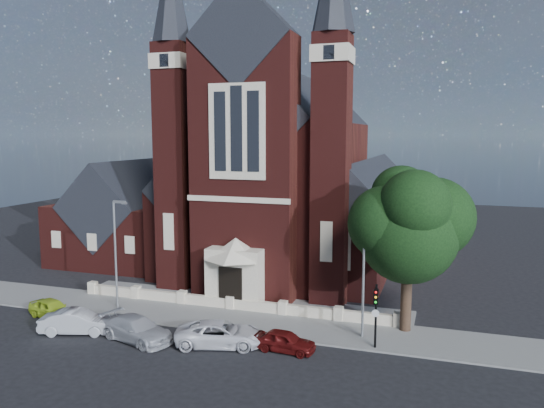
{
  "coord_description": "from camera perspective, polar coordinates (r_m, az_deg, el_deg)",
  "views": [
    {
      "loc": [
        14.61,
        -28.28,
        12.76
      ],
      "look_at": [
        1.37,
        12.0,
        7.22
      ],
      "focal_mm": 35.0,
      "sensor_mm": 36.0,
      "label": 1
    }
  ],
  "objects": [
    {
      "name": "car_lime_van",
      "position": [
        40.8,
        -22.58,
        -10.37
      ],
      "size": [
        4.27,
        2.71,
        1.36
      ],
      "primitive_type": "imported",
      "rotation": [
        0.0,
        0.0,
        1.27
      ],
      "color": "#B8D72B",
      "rests_on": "ground"
    },
    {
      "name": "pavement_strip",
      "position": [
        38.09,
        -5.62,
        -12.17
      ],
      "size": [
        60.0,
        5.0,
        0.12
      ],
      "primitive_type": "cube",
      "color": "slate",
      "rests_on": "ground"
    },
    {
      "name": "forecourt_wall",
      "position": [
        39.82,
        -4.44,
        -11.27
      ],
      "size": [
        24.0,
        0.4,
        0.9
      ],
      "primitive_type": "cube",
      "color": "#BFB298",
      "rests_on": "ground"
    },
    {
      "name": "church",
      "position": [
        53.46,
        2.26,
        2.53
      ],
      "size": [
        20.01,
        34.9,
        29.2
      ],
      "color": "#451512",
      "rests_on": "ground"
    },
    {
      "name": "traffic_signal",
      "position": [
        32.55,
        11.11,
        -10.92
      ],
      "size": [
        0.28,
        0.42,
        4.0
      ],
      "color": "black",
      "rests_on": "ground"
    },
    {
      "name": "ground",
      "position": [
        47.43,
        -0.45,
        -8.17
      ],
      "size": [
        120.0,
        120.0,
        0.0
      ],
      "primitive_type": "plane",
      "color": "black",
      "rests_on": "ground"
    },
    {
      "name": "car_white_suv",
      "position": [
        33.31,
        -5.61,
        -13.73
      ],
      "size": [
        5.85,
        3.82,
        1.5
      ],
      "primitive_type": "imported",
      "rotation": [
        0.0,
        0.0,
        1.84
      ],
      "color": "white",
      "rests_on": "ground"
    },
    {
      "name": "car_dark_red",
      "position": [
        32.43,
        1.38,
        -14.51
      ],
      "size": [
        3.83,
        1.79,
        1.27
      ],
      "primitive_type": "imported",
      "rotation": [
        0.0,
        0.0,
        1.49
      ],
      "color": "#550F0E",
      "rests_on": "ground"
    },
    {
      "name": "forecourt_paving",
      "position": [
        41.58,
        -3.36,
        -10.44
      ],
      "size": [
        26.0,
        3.0,
        0.14
      ],
      "primitive_type": "cube",
      "color": "slate",
      "rests_on": "ground"
    },
    {
      "name": "parish_hall",
      "position": [
        56.17,
        -15.11,
        -1.78
      ],
      "size": [
        12.0,
        12.2,
        10.24
      ],
      "color": "#451512",
      "rests_on": "ground"
    },
    {
      "name": "street_lamp_right",
      "position": [
        33.6,
        9.98,
        -6.73
      ],
      "size": [
        1.16,
        0.22,
        8.09
      ],
      "color": "gray",
      "rests_on": "ground"
    },
    {
      "name": "street_lamp_left",
      "position": [
        40.2,
        -16.4,
        -4.58
      ],
      "size": [
        1.16,
        0.22,
        8.09
      ],
      "color": "gray",
      "rests_on": "ground"
    },
    {
      "name": "street_tree",
      "position": [
        34.54,
        14.6,
        -2.47
      ],
      "size": [
        6.4,
        6.6,
        10.7
      ],
      "color": "black",
      "rests_on": "ground"
    },
    {
      "name": "car_silver_a",
      "position": [
        37.24,
        -20.19,
        -11.81
      ],
      "size": [
        4.96,
        2.98,
        1.54
      ],
      "primitive_type": "imported",
      "rotation": [
        0.0,
        0.0,
        1.88
      ],
      "color": "#ACAFB4",
      "rests_on": "ground"
    },
    {
      "name": "car_silver_b",
      "position": [
        34.92,
        -14.37,
        -12.91
      ],
      "size": [
        5.59,
        3.56,
        1.51
      ],
      "primitive_type": "imported",
      "rotation": [
        0.0,
        0.0,
        1.27
      ],
      "color": "#A9AAB0",
      "rests_on": "ground"
    }
  ]
}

